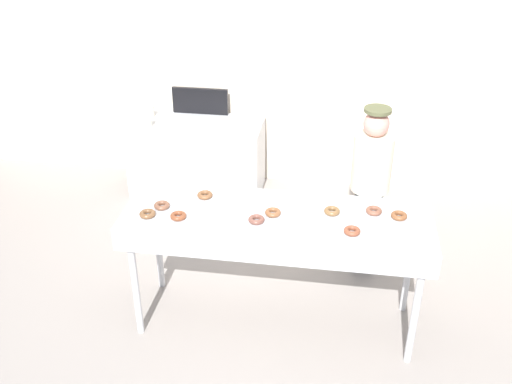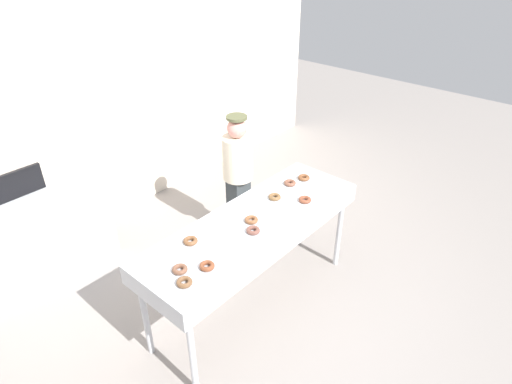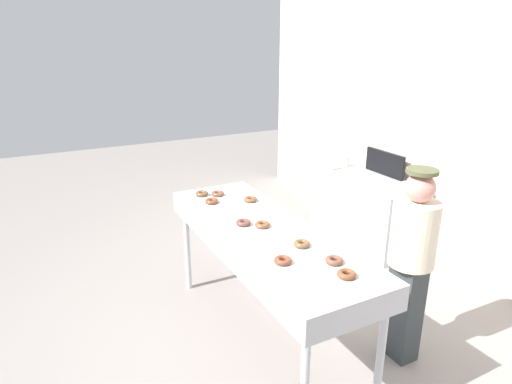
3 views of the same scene
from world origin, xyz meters
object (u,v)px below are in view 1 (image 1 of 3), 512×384
(chocolate_donut_2, at_px, (178,216))
(chocolate_donut_8, at_px, (256,220))
(worker_baker, at_px, (370,182))
(paper_cup_0, at_px, (151,111))
(chocolate_donut_9, at_px, (352,231))
(prep_counter, at_px, (197,157))
(chocolate_donut_1, at_px, (273,212))
(chocolate_donut_7, at_px, (332,211))
(chocolate_donut_3, at_px, (374,211))
(paper_cup_1, at_px, (148,122))
(chocolate_donut_5, at_px, (205,195))
(chocolate_donut_6, at_px, (162,205))
(fryer_conveyor, at_px, (277,225))
(chocolate_donut_4, at_px, (147,214))
(menu_display, at_px, (200,101))
(chocolate_donut_0, at_px, (399,216))

(chocolate_donut_2, xyz_separation_m, chocolate_donut_8, (0.58, 0.04, 0.00))
(worker_baker, distance_m, paper_cup_0, 2.73)
(chocolate_donut_9, relative_size, prep_counter, 0.08)
(chocolate_donut_2, relative_size, prep_counter, 0.08)
(chocolate_donut_1, distance_m, worker_baker, 1.16)
(chocolate_donut_2, relative_size, paper_cup_0, 0.98)
(chocolate_donut_7, relative_size, chocolate_donut_9, 1.00)
(chocolate_donut_8, bearing_deg, worker_baker, 49.20)
(prep_counter, bearing_deg, chocolate_donut_3, -46.12)
(prep_counter, relative_size, paper_cup_1, 11.77)
(chocolate_donut_9, relative_size, worker_baker, 0.08)
(chocolate_donut_3, relative_size, chocolate_donut_8, 1.00)
(chocolate_donut_1, bearing_deg, paper_cup_0, 127.16)
(chocolate_donut_1, bearing_deg, chocolate_donut_5, 162.29)
(chocolate_donut_6, xyz_separation_m, paper_cup_0, (-0.79, 2.21, -0.15))
(chocolate_donut_7, relative_size, paper_cup_0, 0.98)
(fryer_conveyor, xyz_separation_m, chocolate_donut_4, (-0.96, -0.16, 0.11))
(prep_counter, distance_m, menu_display, 0.63)
(chocolate_donut_7, xyz_separation_m, chocolate_donut_9, (0.15, -0.25, 0.00))
(fryer_conveyor, distance_m, chocolate_donut_8, 0.21)
(paper_cup_1, xyz_separation_m, menu_display, (0.47, 0.46, 0.09))
(chocolate_donut_0, distance_m, chocolate_donut_7, 0.50)
(paper_cup_1, bearing_deg, chocolate_donut_3, -36.77)
(paper_cup_1, bearing_deg, chocolate_donut_9, -43.28)
(chocolate_donut_7, bearing_deg, paper_cup_0, 135.00)
(chocolate_donut_7, height_order, chocolate_donut_8, same)
(chocolate_donut_7, height_order, paper_cup_0, chocolate_donut_7)
(chocolate_donut_3, xyz_separation_m, chocolate_donut_9, (-0.16, -0.31, 0.00))
(chocolate_donut_0, relative_size, paper_cup_1, 0.98)
(chocolate_donut_8, height_order, paper_cup_0, chocolate_donut_8)
(prep_counter, bearing_deg, chocolate_donut_2, -79.16)
(chocolate_donut_1, distance_m, chocolate_donut_7, 0.45)
(chocolate_donut_6, bearing_deg, menu_display, 96.34)
(menu_display, bearing_deg, worker_baker, -38.29)
(chocolate_donut_9, xyz_separation_m, prep_counter, (-1.72, 2.26, -0.63))
(chocolate_donut_2, distance_m, chocolate_donut_8, 0.59)
(chocolate_donut_8, bearing_deg, chocolate_donut_3, 16.64)
(chocolate_donut_2, height_order, chocolate_donut_8, same)
(chocolate_donut_0, distance_m, chocolate_donut_2, 1.65)
(chocolate_donut_0, relative_size, chocolate_donut_7, 1.00)
(prep_counter, bearing_deg, paper_cup_1, -157.24)
(chocolate_donut_1, height_order, chocolate_donut_8, same)
(prep_counter, bearing_deg, chocolate_donut_6, -82.88)
(chocolate_donut_4, xyz_separation_m, chocolate_donut_9, (1.52, -0.00, 0.00))
(chocolate_donut_4, distance_m, chocolate_donut_7, 1.39)
(chocolate_donut_3, relative_size, paper_cup_0, 0.98)
(fryer_conveyor, bearing_deg, chocolate_donut_9, -16.36)
(chocolate_donut_7, height_order, paper_cup_1, chocolate_donut_7)
(chocolate_donut_4, distance_m, chocolate_donut_9, 1.52)
(chocolate_donut_3, bearing_deg, chocolate_donut_8, -163.36)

